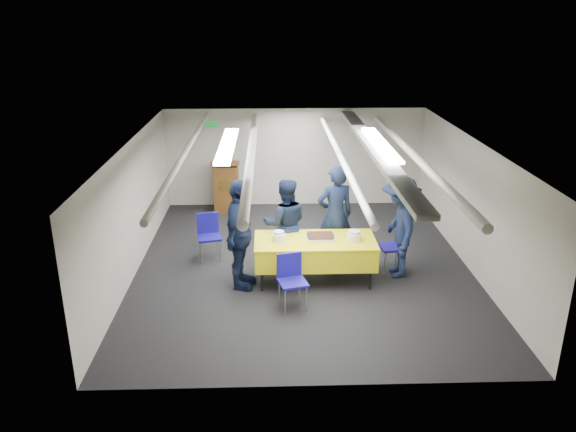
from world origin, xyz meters
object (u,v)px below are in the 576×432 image
object	(u,v)px
chair_right	(396,242)
sailor_b	(285,224)
serving_table	(315,251)
sailor_a	(335,216)
chair_left	(209,231)
sheet_cake	(320,237)
podium	(226,186)
chair_near	(291,275)
sailor_d	(399,227)
sailor_c	(240,235)

from	to	relation	value
chair_right	sailor_b	size ratio (longest dim) A/B	0.52
serving_table	sailor_a	bearing A→B (deg)	59.62
chair_left	sailor_b	xyz separation A→B (m)	(1.42, -0.44, 0.30)
sheet_cake	chair_right	world-z (taller)	chair_right
serving_table	sailor_a	distance (m)	0.90
sailor_a	chair_left	bearing A→B (deg)	-23.48
sheet_cake	chair_left	bearing A→B (deg)	153.39
podium	chair_near	distance (m)	4.70
serving_table	chair_near	distance (m)	0.97
chair_near	sailor_d	bearing A→B (deg)	29.04
chair_near	sailor_d	xyz separation A→B (m)	(1.90, 1.06, 0.37)
chair_left	sailor_d	distance (m)	3.49
sailor_c	sailor_d	world-z (taller)	sailor_c
sailor_b	sailor_a	bearing A→B (deg)	-174.95
chair_left	sailor_d	size ratio (longest dim) A/B	0.48
sailor_a	sailor_d	bearing A→B (deg)	138.96
podium	chair_left	world-z (taller)	podium
podium	chair_left	bearing A→B (deg)	-93.14
sheet_cake	sailor_a	world-z (taller)	sailor_a
chair_right	sailor_c	distance (m)	2.83
chair_near	sailor_b	bearing A→B (deg)	91.89
podium	serving_table	bearing A→B (deg)	-64.23
chair_near	chair_left	size ratio (longest dim) A/B	1.00
chair_right	chair_left	bearing A→B (deg)	169.54
chair_right	sailor_b	bearing A→B (deg)	174.65
sheet_cake	chair_left	size ratio (longest dim) A/B	0.53
chair_near	podium	bearing A→B (deg)	106.35
chair_near	chair_right	distance (m)	2.30
sheet_cake	chair_near	bearing A→B (deg)	-120.91
sheet_cake	sailor_c	xyz separation A→B (m)	(-1.35, -0.20, 0.13)
sailor_b	sailor_c	world-z (taller)	sailor_c
sailor_b	serving_table	bearing A→B (deg)	127.47
serving_table	podium	size ratio (longest dim) A/B	1.63
sailor_c	sailor_d	size ratio (longest dim) A/B	1.04
sheet_cake	sailor_c	size ratio (longest dim) A/B	0.25
sheet_cake	sailor_a	distance (m)	0.76
sheet_cake	sailor_b	size ratio (longest dim) A/B	0.28
chair_left	podium	bearing A→B (deg)	86.86
sailor_a	chair_near	bearing A→B (deg)	45.93
sailor_b	sailor_c	xyz separation A→B (m)	(-0.77, -0.76, 0.11)
sheet_cake	chair_right	size ratio (longest dim) A/B	0.53
sailor_b	sailor_d	distance (m)	1.99
sailor_b	podium	bearing A→B (deg)	-69.71
serving_table	chair_right	bearing A→B (deg)	15.16
serving_table	podium	world-z (taller)	podium
podium	sailor_c	distance (m)	3.87
podium	chair_right	size ratio (longest dim) A/B	1.44
serving_table	sailor_a	xyz separation A→B (m)	(0.41, 0.70, 0.38)
serving_table	chair_near	world-z (taller)	chair_near
sailor_b	chair_left	bearing A→B (deg)	-19.56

